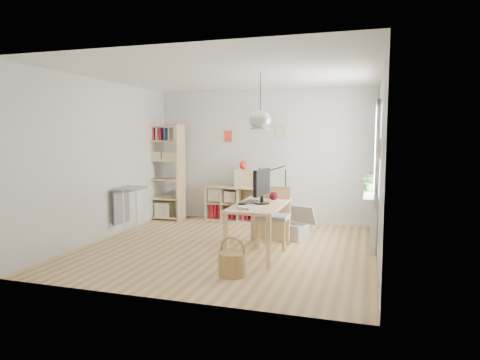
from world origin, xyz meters
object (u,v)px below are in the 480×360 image
(desk, at_px, (260,210))
(drawer_chest, at_px, (250,178))
(tall_bookshelf, at_px, (164,168))
(chair, at_px, (274,213))
(monitor, at_px, (262,184))
(storage_chest, at_px, (293,228))
(cube_shelf, at_px, (239,207))

(desk, xyz_separation_m, drawer_chest, (-0.77, 2.19, 0.24))
(desk, height_order, tall_bookshelf, tall_bookshelf)
(tall_bookshelf, xyz_separation_m, drawer_chest, (1.82, 0.24, -0.19))
(chair, distance_m, monitor, 0.65)
(desk, distance_m, storage_chest, 1.18)
(chair, bearing_deg, storage_chest, 71.14)
(tall_bookshelf, distance_m, storage_chest, 3.19)
(desk, bearing_deg, drawer_chest, 109.28)
(desk, relative_size, drawer_chest, 2.41)
(monitor, xyz_separation_m, drawer_chest, (-0.79, 2.17, -0.14))
(storage_chest, bearing_deg, tall_bookshelf, -173.49)
(chair, bearing_deg, desk, -107.62)
(chair, xyz_separation_m, storage_chest, (0.20, 0.61, -0.36))
(desk, bearing_deg, monitor, 36.29)
(monitor, relative_size, drawer_chest, 0.96)
(cube_shelf, relative_size, tall_bookshelf, 0.70)
(storage_chest, height_order, monitor, monitor)
(cube_shelf, height_order, chair, chair)
(desk, height_order, monitor, monitor)
(monitor, bearing_deg, drawer_chest, 115.61)
(desk, xyz_separation_m, monitor, (0.02, 0.02, 0.39))
(cube_shelf, height_order, storage_chest, cube_shelf)
(chair, bearing_deg, tall_bookshelf, 150.16)
(chair, bearing_deg, cube_shelf, 122.02)
(chair, distance_m, storage_chest, 0.73)
(desk, xyz_separation_m, cube_shelf, (-1.02, 2.23, -0.36))
(cube_shelf, distance_m, drawer_chest, 0.65)
(tall_bookshelf, xyz_separation_m, chair, (2.72, -1.52, -0.55))
(tall_bookshelf, height_order, drawer_chest, tall_bookshelf)
(tall_bookshelf, relative_size, storage_chest, 2.69)
(storage_chest, bearing_deg, cube_shelf, 162.43)
(storage_chest, bearing_deg, desk, -83.81)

